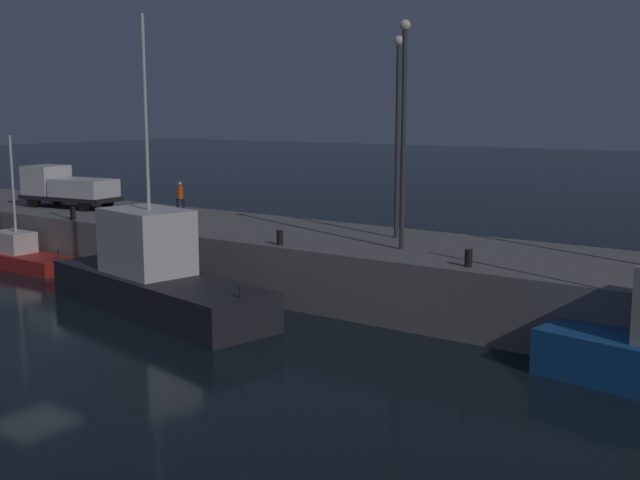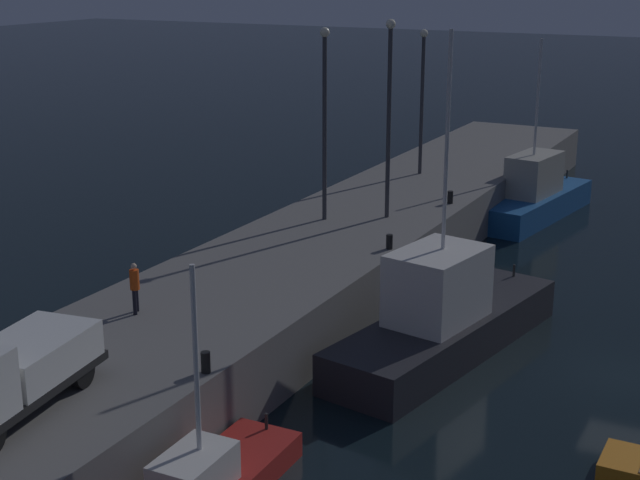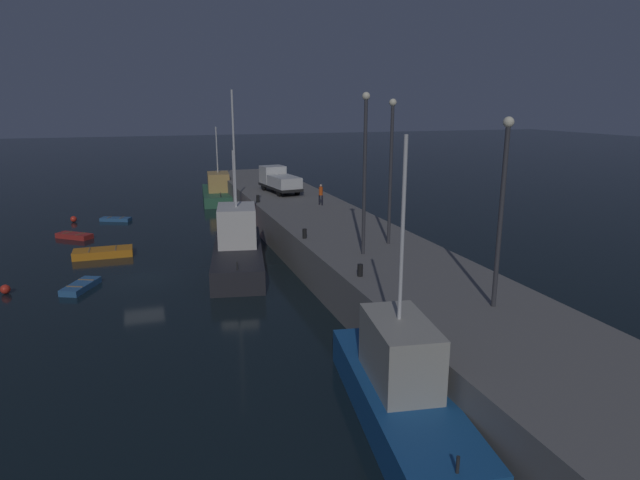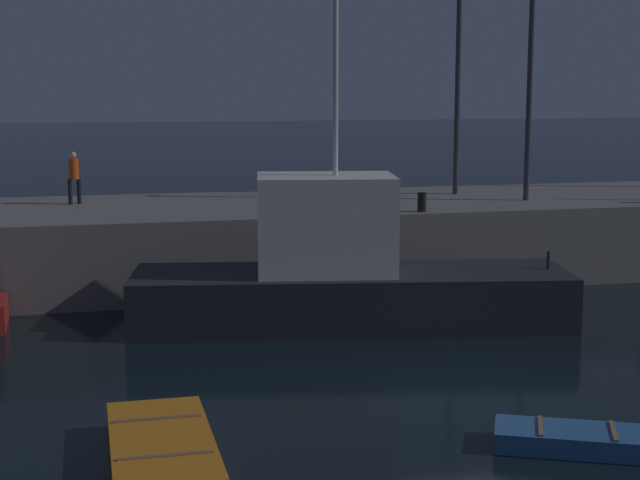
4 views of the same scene
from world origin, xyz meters
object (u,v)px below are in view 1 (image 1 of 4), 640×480
(fishing_boat_blue, at_px, (154,277))
(utility_truck, at_px, (67,187))
(bollard_central, at_px, (73,213))
(fishing_boat_white, at_px, (18,255))
(lamp_post_east, at_px, (404,119))
(lamp_post_west, at_px, (398,123))
(dockworker, at_px, (180,196))
(bollard_east, at_px, (280,238))
(bollard_west, at_px, (468,258))

(fishing_boat_blue, relative_size, utility_truck, 1.92)
(bollard_central, bearing_deg, fishing_boat_white, -148.33)
(lamp_post_east, bearing_deg, fishing_boat_white, -169.53)
(bollard_central, bearing_deg, lamp_post_west, 15.69)
(lamp_post_east, xyz_separation_m, dockworker, (-15.39, 2.58, -4.21))
(fishing_boat_blue, relative_size, dockworker, 6.97)
(lamp_post_west, distance_m, bollard_east, 7.19)
(utility_truck, height_order, bollard_east, utility_truck)
(lamp_post_east, height_order, dockworker, lamp_post_east)
(lamp_post_west, xyz_separation_m, lamp_post_east, (1.68, -2.42, 0.17))
(lamp_post_west, bearing_deg, bollard_east, -122.88)
(utility_truck, xyz_separation_m, bollard_central, (4.73, -3.12, -0.87))
(lamp_post_east, height_order, utility_truck, lamp_post_east)
(lamp_post_west, relative_size, bollard_west, 13.97)
(fishing_boat_white, bearing_deg, lamp_post_west, 18.08)
(dockworker, bearing_deg, bollard_central, -121.17)
(dockworker, xyz_separation_m, bollard_west, (19.18, -4.34, -0.70))
(fishing_boat_blue, xyz_separation_m, fishing_boat_white, (-12.72, 2.02, -0.75))
(utility_truck, distance_m, dockworker, 7.85)
(bollard_west, height_order, bollard_east, bollard_west)
(lamp_post_west, relative_size, bollard_central, 13.52)
(fishing_boat_white, height_order, bollard_east, fishing_boat_white)
(dockworker, height_order, bollard_east, dockworker)
(bollard_west, bearing_deg, fishing_boat_white, -175.12)
(fishing_boat_blue, height_order, bollard_west, fishing_boat_blue)
(bollard_east, bearing_deg, fishing_boat_white, -173.92)
(dockworker, relative_size, bollard_west, 2.84)
(dockworker, distance_m, bollard_west, 19.68)
(bollard_west, relative_size, bollard_east, 1.00)
(lamp_post_east, relative_size, bollard_east, 14.57)
(lamp_post_west, distance_m, bollard_west, 8.35)
(bollard_east, bearing_deg, dockworker, 156.37)
(lamp_post_east, xyz_separation_m, bollard_west, (3.79, -1.76, -4.91))
(utility_truck, bearing_deg, dockworker, 12.63)
(lamp_post_east, relative_size, utility_truck, 1.41)
(dockworker, relative_size, bollard_east, 2.85)
(lamp_post_west, height_order, dockworker, lamp_post_west)
(fishing_boat_blue, relative_size, bollard_west, 19.78)
(lamp_post_east, bearing_deg, utility_truck, 177.85)
(bollard_east, bearing_deg, fishing_boat_blue, -133.71)
(fishing_boat_blue, xyz_separation_m, utility_truck, (-14.84, 6.75, 2.38))
(bollard_central, bearing_deg, dockworker, 58.83)
(fishing_boat_white, xyz_separation_m, bollard_west, (24.72, 2.11, 2.25))
(lamp_post_east, distance_m, bollard_central, 19.09)
(fishing_boat_blue, distance_m, utility_truck, 16.47)
(dockworker, bearing_deg, bollard_east, -23.63)
(fishing_boat_white, relative_size, bollard_central, 11.01)
(utility_truck, bearing_deg, lamp_post_east, -2.15)
(utility_truck, xyz_separation_m, bollard_west, (26.84, -2.62, -0.88))
(fishing_boat_white, xyz_separation_m, lamp_post_east, (20.93, 3.87, 7.16))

